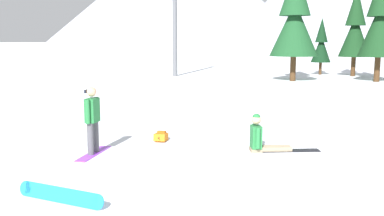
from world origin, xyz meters
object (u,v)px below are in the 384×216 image
object	(u,v)px
backpack_orange	(161,136)
ski_lift_tower	(175,0)
pine_tree_twin	(295,18)
snowboarder_midground	(263,138)
pine_tree_broad	(380,19)
pine_tree_leaning	(321,44)
loose_snowboard_near_left	(60,194)
snowboarder_foreground	(92,119)
pine_tree_slender	(355,28)

from	to	relation	value
backpack_orange	ski_lift_tower	distance (m)	23.38
pine_tree_twin	backpack_orange	bearing A→B (deg)	-88.55
snowboarder_midground	backpack_orange	distance (m)	2.92
pine_tree_broad	ski_lift_tower	world-z (taller)	ski_lift_tower
pine_tree_broad	pine_tree_twin	bearing A→B (deg)	-160.61
pine_tree_leaning	ski_lift_tower	distance (m)	12.34
snowboarder_midground	pine_tree_broad	xyz separation A→B (m)	(1.87, 21.82, 3.82)
loose_snowboard_near_left	ski_lift_tower	world-z (taller)	ski_lift_tower
loose_snowboard_near_left	pine_tree_broad	world-z (taller)	pine_tree_broad
snowboarder_foreground	pine_tree_broad	xyz separation A→B (m)	(5.63, 23.80, 3.28)
snowboarder_foreground	pine_tree_leaning	distance (m)	28.69
snowboarder_midground	pine_tree_slender	distance (m)	26.39
loose_snowboard_near_left	ski_lift_tower	bearing A→B (deg)	112.40
pine_tree_slender	loose_snowboard_near_left	bearing A→B (deg)	-94.13
pine_tree_broad	ski_lift_tower	distance (m)	14.74
pine_tree_broad	pine_tree_twin	xyz separation A→B (m)	(-5.29, -1.86, 0.08)
ski_lift_tower	snowboarder_midground	bearing A→B (deg)	-58.11
loose_snowboard_near_left	pine_tree_slender	world-z (taller)	pine_tree_slender
pine_tree_broad	ski_lift_tower	size ratio (longest dim) A/B	0.75
pine_tree_slender	ski_lift_tower	world-z (taller)	ski_lift_tower
loose_snowboard_near_left	ski_lift_tower	size ratio (longest dim) A/B	0.18
pine_tree_twin	pine_tree_leaning	distance (m)	6.96
snowboarder_foreground	pine_tree_broad	distance (m)	24.68
pine_tree_broad	pine_tree_leaning	distance (m)	6.76
pine_tree_broad	pine_tree_slender	size ratio (longest dim) A/B	1.11
snowboarder_foreground	pine_tree_twin	bearing A→B (deg)	89.11
backpack_orange	pine_tree_leaning	xyz separation A→B (m)	(0.34, 26.67, 2.36)
pine_tree_broad	snowboarder_midground	bearing A→B (deg)	-94.91
pine_tree_twin	pine_tree_broad	bearing A→B (deg)	19.39
snowboarder_midground	pine_tree_twin	xyz separation A→B (m)	(-3.42, 19.95, 3.90)
pine_tree_twin	snowboarder_midground	bearing A→B (deg)	-80.29
snowboarder_midground	ski_lift_tower	world-z (taller)	ski_lift_tower
snowboarder_midground	ski_lift_tower	distance (m)	24.66
pine_tree_broad	pine_tree_slender	world-z (taller)	pine_tree_broad
backpack_orange	pine_tree_broad	bearing A→B (deg)	77.66
pine_tree_twin	pine_tree_slender	bearing A→B (deg)	61.26
loose_snowboard_near_left	pine_tree_twin	xyz separation A→B (m)	(-1.16, 24.90, 4.10)
pine_tree_twin	pine_tree_leaning	xyz separation A→B (m)	(0.84, 6.68, -1.75)
backpack_orange	pine_tree_leaning	world-z (taller)	pine_tree_leaning
backpack_orange	pine_tree_twin	bearing A→B (deg)	91.45
loose_snowboard_near_left	snowboarder_midground	bearing A→B (deg)	65.48
loose_snowboard_near_left	backpack_orange	distance (m)	4.95
snowboarder_midground	loose_snowboard_near_left	world-z (taller)	snowboarder_midground
backpack_orange	pine_tree_slender	xyz separation A→B (m)	(2.90, 26.20, 3.60)
snowboarder_foreground	pine_tree_leaning	xyz separation A→B (m)	(1.18, 28.62, 1.61)
loose_snowboard_near_left	pine_tree_leaning	bearing A→B (deg)	90.58
backpack_orange	ski_lift_tower	size ratio (longest dim) A/B	0.05
pine_tree_broad	loose_snowboard_near_left	bearing A→B (deg)	-98.77
pine_tree_twin	pine_tree_slender	world-z (taller)	pine_tree_twin
pine_tree_leaning	snowboarder_midground	bearing A→B (deg)	-84.49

